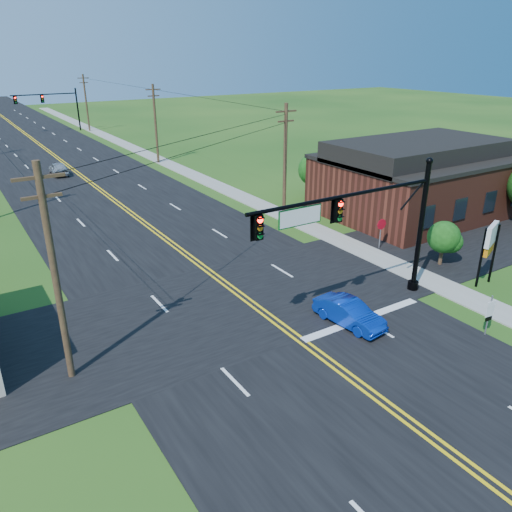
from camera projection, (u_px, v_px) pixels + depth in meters
ground at (418, 433)px, 17.63m from camera, size 260.00×260.00×0.00m
road_main at (71, 169)px, 56.62m from camera, size 16.00×220.00×0.04m
road_cross at (243, 300)px, 26.98m from camera, size 70.00×10.00×0.04m
sidewalk at (193, 175)px, 54.02m from camera, size 2.00×160.00×0.08m
signal_mast_main at (361, 223)px, 24.20m from camera, size 11.30×0.60×7.48m
signal_mast_far at (49, 104)px, 80.50m from camera, size 10.98×0.60×7.48m
brick_building at (415, 185)px, 40.68m from camera, size 14.20×11.20×4.70m
utility_pole_left_a at (55, 273)px, 18.92m from camera, size 1.80×0.28×9.00m
utility_pole_right_a at (285, 161)px, 37.84m from camera, size 1.80×0.28×9.00m
utility_pole_right_b at (156, 123)px, 58.12m from camera, size 1.80×0.28×9.00m
utility_pole_right_c at (86, 102)px, 81.53m from camera, size 1.80×0.28×9.00m
tree_right_back at (315, 170)px, 44.84m from camera, size 3.00×3.00×4.10m
shrub_corner at (444, 237)px, 30.77m from camera, size 2.00×2.00×2.86m
blue_car at (349, 314)px, 24.36m from camera, size 1.78×3.92×1.25m
distant_car at (58, 169)px, 53.78m from camera, size 1.74×4.09×1.38m
route_sign at (490, 313)px, 23.22m from camera, size 0.52×0.10×2.10m
stop_sign at (381, 227)px, 33.43m from camera, size 0.76×0.11×2.14m
pylon_sign at (490, 241)px, 27.85m from camera, size 1.74×0.89×3.64m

